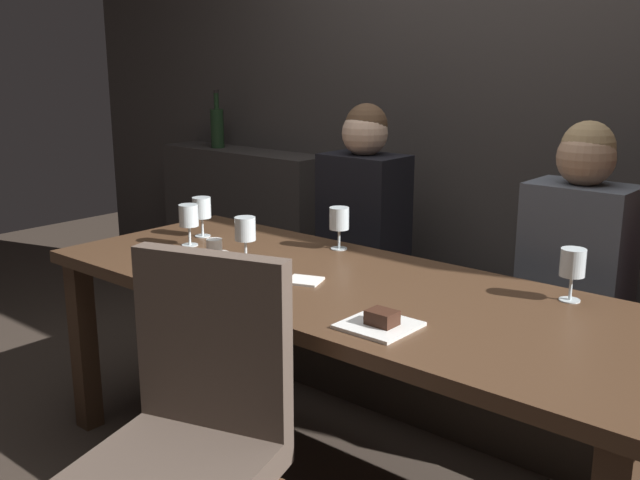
{
  "coord_description": "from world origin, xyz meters",
  "views": [
    {
      "loc": [
        1.44,
        -1.8,
        1.47
      ],
      "look_at": [
        -0.16,
        0.08,
        0.84
      ],
      "focal_mm": 40.98,
      "sensor_mm": 36.0,
      "label": 1
    }
  ],
  "objects_px": {
    "wine_glass_near_right": "(245,231)",
    "banquette_bench": "(445,360)",
    "wine_glass_near_left": "(339,220)",
    "espresso_cup": "(214,249)",
    "chair_near_side": "(192,422)",
    "wine_glass_end_left": "(189,217)",
    "dessert_plate": "(380,323)",
    "wine_glass_center_front": "(573,264)",
    "diner_bearded": "(579,241)",
    "dining_table": "(341,307)",
    "wine_glass_far_right": "(202,209)",
    "diner_redhead": "(364,203)",
    "wine_bottle_dark_red": "(217,127)"
  },
  "relations": [
    {
      "from": "diner_bearded",
      "to": "wine_glass_center_front",
      "type": "distance_m",
      "value": 0.41
    },
    {
      "from": "dessert_plate",
      "to": "banquette_bench",
      "type": "bearing_deg",
      "value": 109.66
    },
    {
      "from": "wine_bottle_dark_red",
      "to": "wine_glass_near_left",
      "type": "distance_m",
      "value": 1.63
    },
    {
      "from": "wine_glass_end_left",
      "to": "wine_glass_far_right",
      "type": "relative_size",
      "value": 1.0
    },
    {
      "from": "diner_redhead",
      "to": "wine_glass_center_front",
      "type": "bearing_deg",
      "value": -20.79
    },
    {
      "from": "wine_glass_end_left",
      "to": "wine_glass_center_front",
      "type": "bearing_deg",
      "value": 12.93
    },
    {
      "from": "wine_glass_end_left",
      "to": "espresso_cup",
      "type": "distance_m",
      "value": 0.21
    },
    {
      "from": "banquette_bench",
      "to": "chair_near_side",
      "type": "xyz_separation_m",
      "value": [
        0.1,
        -1.42,
        0.33
      ]
    },
    {
      "from": "wine_bottle_dark_red",
      "to": "wine_glass_end_left",
      "type": "xyz_separation_m",
      "value": [
        0.98,
        -1.03,
        -0.21
      ]
    },
    {
      "from": "wine_glass_far_right",
      "to": "wine_glass_near_left",
      "type": "relative_size",
      "value": 1.0
    },
    {
      "from": "wine_glass_far_right",
      "to": "dessert_plate",
      "type": "height_order",
      "value": "wine_glass_far_right"
    },
    {
      "from": "wine_glass_near_right",
      "to": "espresso_cup",
      "type": "height_order",
      "value": "wine_glass_near_right"
    },
    {
      "from": "banquette_bench",
      "to": "diner_redhead",
      "type": "height_order",
      "value": "diner_redhead"
    },
    {
      "from": "diner_bearded",
      "to": "wine_glass_center_front",
      "type": "relative_size",
      "value": 4.89
    },
    {
      "from": "wine_glass_near_left",
      "to": "espresso_cup",
      "type": "relative_size",
      "value": 1.37
    },
    {
      "from": "chair_near_side",
      "to": "wine_glass_end_left",
      "type": "height_order",
      "value": "chair_near_side"
    },
    {
      "from": "wine_glass_far_right",
      "to": "wine_glass_end_left",
      "type": "bearing_deg",
      "value": -59.87
    },
    {
      "from": "dessert_plate",
      "to": "diner_redhead",
      "type": "bearing_deg",
      "value": 129.21
    },
    {
      "from": "espresso_cup",
      "to": "dessert_plate",
      "type": "bearing_deg",
      "value": -12.41
    },
    {
      "from": "dining_table",
      "to": "wine_glass_center_front",
      "type": "height_order",
      "value": "wine_glass_center_front"
    },
    {
      "from": "wine_glass_far_right",
      "to": "dessert_plate",
      "type": "relative_size",
      "value": 0.86
    },
    {
      "from": "wine_glass_near_left",
      "to": "wine_glass_near_right",
      "type": "bearing_deg",
      "value": -112.89
    },
    {
      "from": "wine_glass_end_left",
      "to": "wine_glass_far_right",
      "type": "distance_m",
      "value": 0.15
    },
    {
      "from": "wine_glass_far_right",
      "to": "wine_glass_near_left",
      "type": "distance_m",
      "value": 0.59
    },
    {
      "from": "diner_bearded",
      "to": "wine_glass_far_right",
      "type": "distance_m",
      "value": 1.47
    },
    {
      "from": "espresso_cup",
      "to": "dessert_plate",
      "type": "height_order",
      "value": "espresso_cup"
    },
    {
      "from": "wine_bottle_dark_red",
      "to": "diner_bearded",
      "type": "bearing_deg",
      "value": -8.02
    },
    {
      "from": "wine_glass_near_right",
      "to": "wine_glass_center_front",
      "type": "height_order",
      "value": "same"
    },
    {
      "from": "wine_bottle_dark_red",
      "to": "espresso_cup",
      "type": "relative_size",
      "value": 2.72
    },
    {
      "from": "dessert_plate",
      "to": "wine_glass_center_front",
      "type": "bearing_deg",
      "value": 61.15
    },
    {
      "from": "wine_bottle_dark_red",
      "to": "wine_glass_far_right",
      "type": "height_order",
      "value": "wine_bottle_dark_red"
    },
    {
      "from": "diner_bearded",
      "to": "wine_glass_center_front",
      "type": "bearing_deg",
      "value": -71.15
    },
    {
      "from": "espresso_cup",
      "to": "wine_glass_near_left",
      "type": "bearing_deg",
      "value": 52.18
    },
    {
      "from": "wine_glass_end_left",
      "to": "wine_glass_near_left",
      "type": "relative_size",
      "value": 1.0
    },
    {
      "from": "wine_glass_far_right",
      "to": "dessert_plate",
      "type": "xyz_separation_m",
      "value": [
        1.17,
        -0.37,
        -0.1
      ]
    },
    {
      "from": "banquette_bench",
      "to": "wine_glass_near_left",
      "type": "bearing_deg",
      "value": -125.82
    },
    {
      "from": "banquette_bench",
      "to": "espresso_cup",
      "type": "height_order",
      "value": "espresso_cup"
    },
    {
      "from": "dining_table",
      "to": "banquette_bench",
      "type": "distance_m",
      "value": 0.82
    },
    {
      "from": "chair_near_side",
      "to": "wine_glass_end_left",
      "type": "relative_size",
      "value": 5.98
    },
    {
      "from": "wine_glass_far_right",
      "to": "wine_glass_center_front",
      "type": "height_order",
      "value": "same"
    },
    {
      "from": "wine_glass_near_right",
      "to": "dessert_plate",
      "type": "xyz_separation_m",
      "value": [
        0.76,
        -0.22,
        -0.1
      ]
    },
    {
      "from": "banquette_bench",
      "to": "wine_bottle_dark_red",
      "type": "distance_m",
      "value": 1.95
    },
    {
      "from": "wine_bottle_dark_red",
      "to": "wine_glass_near_right",
      "type": "height_order",
      "value": "wine_bottle_dark_red"
    },
    {
      "from": "dining_table",
      "to": "dessert_plate",
      "type": "distance_m",
      "value": 0.44
    },
    {
      "from": "wine_glass_near_right",
      "to": "banquette_bench",
      "type": "bearing_deg",
      "value": 60.02
    },
    {
      "from": "diner_redhead",
      "to": "wine_glass_far_right",
      "type": "height_order",
      "value": "diner_redhead"
    },
    {
      "from": "chair_near_side",
      "to": "wine_glass_near_right",
      "type": "bearing_deg",
      "value": 126.73
    },
    {
      "from": "diner_bearded",
      "to": "wine_bottle_dark_red",
      "type": "bearing_deg",
      "value": 171.98
    },
    {
      "from": "chair_near_side",
      "to": "wine_glass_far_right",
      "type": "relative_size",
      "value": 5.98
    },
    {
      "from": "diner_bearded",
      "to": "dessert_plate",
      "type": "distance_m",
      "value": 0.97
    }
  ]
}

